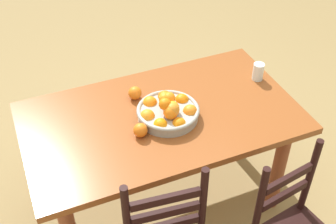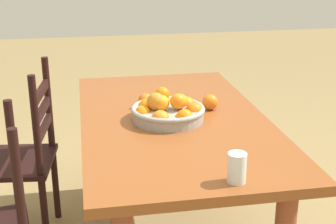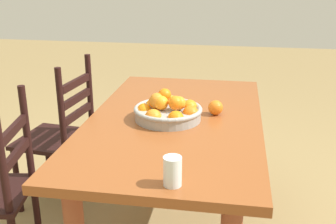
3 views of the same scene
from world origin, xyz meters
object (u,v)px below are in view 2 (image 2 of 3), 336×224
chair_near_window (21,159)px  orange_loose_1 (210,102)px  dining_table (174,139)px  drinking_glass (237,168)px  fruit_bowl (168,110)px  orange_loose_0 (146,101)px

chair_near_window → orange_loose_1: chair_near_window is taller
dining_table → drinking_glass: drinking_glass is taller
fruit_bowl → orange_loose_1: (0.11, -0.24, -0.01)m
chair_near_window → fruit_bowl: (-0.28, -0.72, 0.32)m
dining_table → chair_near_window: (0.25, 0.76, -0.16)m
fruit_bowl → orange_loose_1: bearing=-64.8°
dining_table → fruit_bowl: bearing=129.0°
orange_loose_0 → drinking_glass: 0.87m
fruit_bowl → drinking_glass: bearing=-169.1°
chair_near_window → fruit_bowl: chair_near_window is taller
orange_loose_1 → drinking_glass: (-0.77, 0.11, 0.02)m
chair_near_window → fruit_bowl: 0.84m
dining_table → drinking_glass: size_ratio=14.07×
orange_loose_1 → fruit_bowl: bearing=115.2°
dining_table → chair_near_window: 0.81m
chair_near_window → drinking_glass: chair_near_window is taller
fruit_bowl → chair_near_window: bearing=69.2°
chair_near_window → orange_loose_1: size_ratio=12.23×
orange_loose_0 → drinking_glass: size_ratio=0.70×
orange_loose_1 → orange_loose_0: bearing=75.7°
orange_loose_0 → dining_table: bearing=-145.7°
orange_loose_1 → drinking_glass: bearing=171.9°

